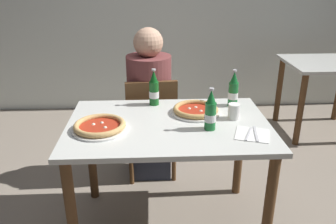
% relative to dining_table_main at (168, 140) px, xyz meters
% --- Properties ---
extents(ground_plane, '(8.00, 8.00, 0.00)m').
position_rel_dining_table_main_xyz_m(ground_plane, '(0.00, 0.00, -0.64)').
color(ground_plane, gray).
extents(dining_table_main, '(1.20, 0.80, 0.75)m').
position_rel_dining_table_main_xyz_m(dining_table_main, '(0.00, 0.00, 0.00)').
color(dining_table_main, silver).
rests_on(dining_table_main, ground_plane).
extents(chair_behind_table, '(0.44, 0.44, 0.85)m').
position_rel_dining_table_main_xyz_m(chair_behind_table, '(-0.11, 0.61, -0.15)').
color(chair_behind_table, brown).
rests_on(chair_behind_table, ground_plane).
extents(diner_seated, '(0.34, 0.34, 1.21)m').
position_rel_dining_table_main_xyz_m(diner_seated, '(-0.11, 0.66, -0.05)').
color(diner_seated, '#2D3342').
rests_on(diner_seated, ground_plane).
extents(dining_table_background, '(0.80, 0.70, 0.75)m').
position_rel_dining_table_main_xyz_m(dining_table_background, '(1.65, 1.38, -0.04)').
color(dining_table_background, silver).
rests_on(dining_table_background, ground_plane).
extents(pizza_margherita_near, '(0.31, 0.31, 0.04)m').
position_rel_dining_table_main_xyz_m(pizza_margherita_near, '(0.18, 0.14, 0.14)').
color(pizza_margherita_near, white).
rests_on(pizza_margherita_near, dining_table_main).
extents(pizza_marinara_far, '(0.32, 0.32, 0.04)m').
position_rel_dining_table_main_xyz_m(pizza_marinara_far, '(-0.39, -0.07, 0.13)').
color(pizza_marinara_far, white).
rests_on(pizza_marinara_far, dining_table_main).
extents(beer_bottle_left, '(0.07, 0.07, 0.25)m').
position_rel_dining_table_main_xyz_m(beer_bottle_left, '(0.23, -0.10, 0.22)').
color(beer_bottle_left, '#196B2D').
rests_on(beer_bottle_left, dining_table_main).
extents(beer_bottle_center, '(0.07, 0.07, 0.25)m').
position_rel_dining_table_main_xyz_m(beer_bottle_center, '(0.44, 0.26, 0.22)').
color(beer_bottle_center, '#196B2D').
rests_on(beer_bottle_center, dining_table_main).
extents(beer_bottle_right, '(0.07, 0.07, 0.25)m').
position_rel_dining_table_main_xyz_m(beer_bottle_right, '(-0.08, 0.31, 0.22)').
color(beer_bottle_right, '#14591E').
rests_on(beer_bottle_right, dining_table_main).
extents(napkin_with_cutlery, '(0.23, 0.23, 0.01)m').
position_rel_dining_table_main_xyz_m(napkin_with_cutlery, '(0.46, -0.18, 0.12)').
color(napkin_with_cutlery, white).
rests_on(napkin_with_cutlery, dining_table_main).
extents(paper_cup, '(0.07, 0.07, 0.09)m').
position_rel_dining_table_main_xyz_m(paper_cup, '(0.40, 0.05, 0.16)').
color(paper_cup, white).
rests_on(paper_cup, dining_table_main).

